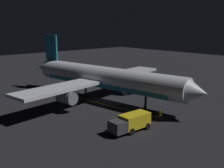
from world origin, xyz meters
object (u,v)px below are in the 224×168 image
airliner (102,78)px  baggage_truck (131,123)px  catering_truck (132,88)px  ground_crew_worker (161,115)px  traffic_cone_near_left (135,111)px  traffic_cone_near_right (144,107)px

airliner → baggage_truck: size_ratio=6.53×
catering_truck → ground_crew_worker: 16.67m
airliner → traffic_cone_near_left: (0.76, 9.20, -3.97)m
traffic_cone_near_right → baggage_truck: bearing=31.8°
baggage_truck → traffic_cone_near_right: (-8.95, -5.55, -0.94)m
airliner → traffic_cone_near_left: 10.05m
airliner → catering_truck: size_ratio=6.45×
catering_truck → traffic_cone_near_left: (8.44, 8.95, -0.94)m
baggage_truck → catering_truck: size_ratio=0.99×
airliner → ground_crew_worker: (0.96, 14.50, -3.33)m
catering_truck → ground_crew_worker: size_ratio=3.54×
ground_crew_worker → traffic_cone_near_left: ground_crew_worker is taller
catering_truck → ground_crew_worker: catering_truck is taller
airliner → traffic_cone_near_right: 9.74m
ground_crew_worker → traffic_cone_near_left: 5.35m
baggage_truck → traffic_cone_near_right: size_ratio=11.06×
baggage_truck → ground_crew_worker: baggage_truck is taller
baggage_truck → ground_crew_worker: 5.93m
baggage_truck → traffic_cone_near_right: bearing=-148.2°
airliner → traffic_cone_near_right: (-2.07, 8.66, -3.97)m
baggage_truck → traffic_cone_near_left: size_ratio=11.06×
airliner → catering_truck: bearing=178.2°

